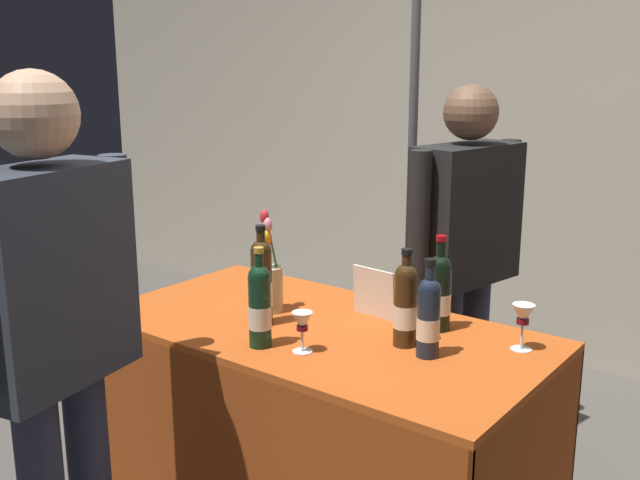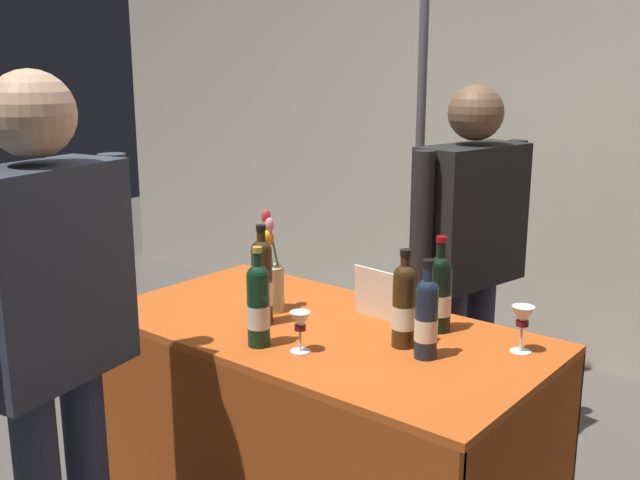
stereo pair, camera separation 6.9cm
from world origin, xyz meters
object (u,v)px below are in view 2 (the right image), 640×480
Objects in this scene: display_bottle_0 at (258,304)px; wine_glass_mid at (523,319)px; featured_wine_bottle at (426,317)px; flower_vase at (271,278)px; vendor_presenter at (469,243)px; tasting_table at (320,392)px; booth_signpost at (421,107)px; taster_foreground_right at (50,317)px; wine_glass_near_vendor at (300,324)px.

display_bottle_0 is 0.81m from wine_glass_mid.
flower_vase is (-0.65, 0.02, -0.01)m from featured_wine_bottle.
tasting_table is at bearing 0.84° from vendor_presenter.
featured_wine_bottle is 0.30m from wine_glass_mid.
flower_vase is (-0.20, 0.27, -0.02)m from display_bottle_0.
display_bottle_0 is at bearing -77.55° from booth_signpost.
featured_wine_bottle is 0.52m from display_bottle_0.
taster_foreground_right is 2.08m from booth_signpost.
flower_vase is at bearing -15.68° from vendor_presenter.
featured_wine_bottle is at bearing 32.40° from wine_glass_near_vendor.
taster_foreground_right is (-0.35, -0.62, 0.11)m from wine_glass_near_vendor.
wine_glass_near_vendor is at bearing 16.95° from display_bottle_0.
vendor_presenter reaches higher than display_bottle_0.
featured_wine_bottle is at bearing -2.14° from flower_vase.
wine_glass_near_vendor is 0.35× the size of flower_vase.
flower_vase is (-0.86, -0.20, 0.01)m from wine_glass_mid.
vendor_presenter is at bearing 79.73° from tasting_table.
tasting_table is at bearing -28.67° from taster_foreground_right.
vendor_presenter reaches higher than wine_glass_mid.
tasting_table is 10.32× the size of wine_glass_mid.
wine_glass_mid is at bearing 12.93° from flower_vase.
featured_wine_bottle is at bearing 30.39° from vendor_presenter.
flower_vase is 0.85m from vendor_presenter.
wine_glass_mid is at bearing 19.29° from tasting_table.
wine_glass_near_vendor is 0.72m from taster_foreground_right.
wine_glass_near_vendor is at bearing -34.49° from flower_vase.
featured_wine_bottle is at bearing 28.23° from display_bottle_0.
taster_foreground_right is at bearing -86.97° from booth_signpost.
display_bottle_0 is 0.87× the size of flower_vase.
booth_signpost reaches higher than flower_vase.
booth_signpost is (-0.32, 1.45, 0.52)m from display_bottle_0.
featured_wine_bottle is 0.83× the size of flower_vase.
tasting_table is 0.97× the size of vendor_presenter.
flower_vase is (-0.24, 0.02, 0.36)m from tasting_table.
tasting_table is at bearing -4.56° from flower_vase.
featured_wine_bottle is 0.20× the size of vendor_presenter.
flower_vase is at bearing 145.51° from wine_glass_near_vendor.
tasting_table is at bearing 113.63° from wine_glass_near_vendor.
booth_signpost reaches higher than wine_glass_mid.
featured_wine_bottle reaches higher than wine_glass_near_vendor.
display_bottle_0 is at bearing -163.05° from wine_glass_near_vendor.
booth_signpost is (-0.36, 1.20, 0.90)m from tasting_table.
taster_foreground_right reaches higher than featured_wine_bottle.
display_bottle_0 is 0.20× the size of vendor_presenter.
wine_glass_near_vendor is at bearing -147.60° from featured_wine_bottle.
booth_signpost reaches higher than vendor_presenter.
flower_vase is at bearing 177.86° from featured_wine_bottle.
wine_glass_mid is (0.62, 0.22, 0.35)m from tasting_table.
tasting_table is 0.45m from display_bottle_0.
display_bottle_0 is at bearing -144.83° from wine_glass_mid.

